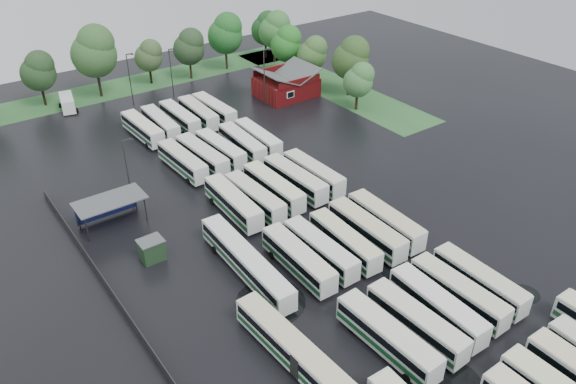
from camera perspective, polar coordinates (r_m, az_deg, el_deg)
ground at (r=62.78m, az=5.01°, el=-7.18°), size 160.00×160.00×0.00m
brick_building at (r=104.29m, az=-0.18°, el=10.70°), size 10.07×8.60×5.39m
wash_shed at (r=70.36m, az=-17.73°, el=-1.03°), size 8.20×4.20×3.58m
utility_hut at (r=64.04m, az=-13.68°, el=-5.72°), size 2.70×2.20×2.62m
grass_strip_north at (r=113.83m, az=-16.10°, el=10.30°), size 80.00×10.00×0.01m
grass_strip_east at (r=110.75m, az=4.09°, el=10.87°), size 10.00×50.00×0.01m
west_fence at (r=59.69m, az=-17.05°, el=-10.43°), size 0.10×50.00×1.20m
bus_r1c0 at (r=52.84m, az=10.07°, el=-14.28°), size 2.61×11.20×3.10m
bus_r1c1 at (r=54.77m, az=12.88°, el=-12.74°), size 2.62×10.86×3.00m
bus_r1c2 at (r=56.78m, az=14.92°, el=-11.13°), size 2.74×11.03×3.05m
bus_r1c3 at (r=58.89m, az=16.93°, el=-9.72°), size 2.41×10.81×3.00m
bus_r1c4 at (r=61.01m, az=18.86°, el=-8.49°), size 2.42×10.62×2.95m
bus_r2c0 at (r=60.40m, az=1.05°, el=-6.81°), size 2.66×11.02×3.05m
bus_r2c1 at (r=61.87m, az=3.29°, el=-5.84°), size 2.33×10.70×2.97m
bus_r2c2 at (r=63.38m, az=5.76°, el=-4.95°), size 2.76×10.68×2.95m
bus_r2c3 at (r=65.23m, az=7.98°, el=-3.82°), size 2.59×11.23×3.11m
bus_r2c4 at (r=67.11m, az=9.86°, el=-2.89°), size 2.75×11.19×3.09m
bus_r3c0 at (r=69.72m, az=-5.60°, el=-1.08°), size 2.81×11.21×3.09m
bus_r3c1 at (r=70.69m, az=-3.42°, el=-0.53°), size 2.55×10.79×2.99m
bus_r3c2 at (r=72.52m, az=-1.48°, el=0.47°), size 2.36×11.03×3.07m
bus_r3c3 at (r=74.27m, az=0.70°, el=1.32°), size 2.69×11.24×3.11m
bus_r3c4 at (r=75.87m, az=2.59°, el=1.94°), size 2.45×10.82×3.00m
bus_r4c0 at (r=80.09m, az=-10.67°, el=3.09°), size 2.62×10.81×2.99m
bus_r4c1 at (r=81.04m, az=-8.73°, el=3.69°), size 2.85×11.21×3.10m
bus_r4c2 at (r=82.57m, az=-6.89°, el=4.34°), size 2.66×10.69×2.95m
bus_r4c3 at (r=83.92m, az=-4.70°, el=4.96°), size 2.81×10.93×3.01m
bus_r4c4 at (r=85.41m, az=-3.09°, el=5.50°), size 2.62×10.66×2.95m
bus_r5c0 at (r=91.04m, az=-14.55°, el=6.25°), size 2.65×10.90×3.01m
bus_r5c1 at (r=92.26m, az=-12.83°, el=6.82°), size 2.65×10.80×2.99m
bus_r5c2 at (r=93.80m, az=-10.95°, el=7.46°), size 2.29×10.64×2.96m
bus_r5c3 at (r=94.79m, az=-9.11°, el=7.92°), size 2.66×10.84×3.00m
bus_r5c4 at (r=95.84m, az=-7.53°, el=8.33°), size 2.61×10.98×3.04m
artic_bus_west_b at (r=60.24m, az=-4.27°, el=-7.06°), size 2.84×16.21×2.99m
artic_bus_west_c at (r=50.70m, az=1.10°, el=-16.26°), size 2.92×16.05×2.96m
minibus at (r=105.70m, az=-21.52°, el=8.47°), size 3.27×6.04×2.50m
tree_north_1 at (r=107.60m, az=-24.00°, el=11.21°), size 5.98×5.98×9.90m
tree_north_2 at (r=107.48m, az=-19.06°, el=13.41°), size 7.99×7.99×13.23m
tree_north_3 at (r=112.25m, az=-13.93°, el=13.33°), size 5.21×5.20×8.61m
tree_north_4 at (r=113.00m, az=-9.97°, el=14.36°), size 6.03×6.03×9.99m
tree_north_5 at (r=117.04m, az=-6.32°, el=15.76°), size 6.99×6.99×11.57m
tree_north_6 at (r=123.87m, az=-2.21°, el=16.34°), size 6.06×6.06×10.03m
tree_east_0 at (r=97.93m, az=7.27°, el=11.27°), size 5.17×5.13×8.50m
tree_east_1 at (r=103.60m, az=6.48°, el=13.42°), size 6.65×6.65×11.01m
tree_east_2 at (r=109.41m, az=2.56°, el=13.93°), size 5.57×5.55×9.19m
tree_east_3 at (r=113.36m, az=-0.11°, el=14.87°), size 6.03×6.03×9.98m
tree_east_4 at (r=120.93m, az=-1.30°, el=16.21°), size 6.52×6.52×10.80m
lamp_post_ne at (r=98.50m, az=-2.37°, el=11.91°), size 1.57×0.31×10.22m
lamp_post_nw at (r=71.86m, az=-15.96°, el=2.27°), size 1.44×0.28×9.34m
lamp_post_back_w at (r=102.76m, az=-15.76°, el=11.28°), size 1.43×0.28×9.26m
lamp_post_back_e at (r=104.51m, az=-11.75°, el=12.06°), size 1.39×0.27×9.02m
puddle_0 at (r=53.07m, az=16.65°, el=-17.89°), size 4.44×4.44×0.01m
puddle_2 at (r=57.83m, az=-1.81°, el=-11.11°), size 7.19×7.19×0.01m
puddle_3 at (r=62.60m, az=11.05°, el=-7.88°), size 3.76×3.76×0.01m
puddle_4 at (r=63.58m, az=22.95°, el=-9.51°), size 3.00×3.00×0.01m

